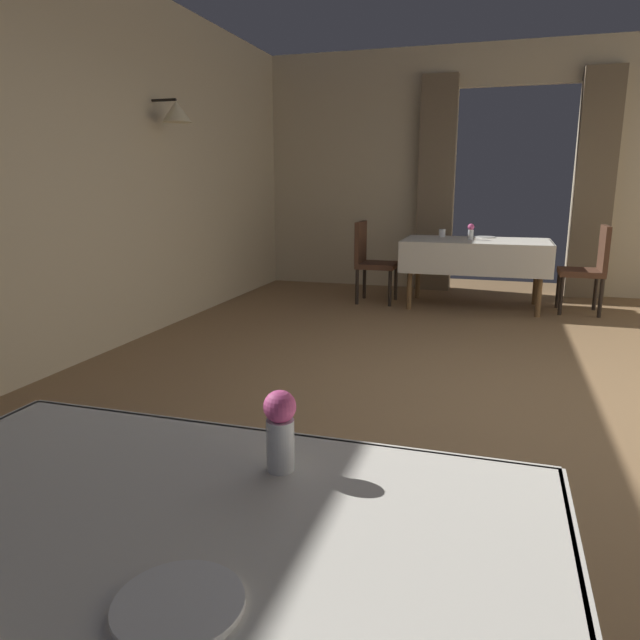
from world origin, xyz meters
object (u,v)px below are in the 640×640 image
Objects in this scene: chair_mid_left at (370,258)px; plate_near_b at (179,605)px; flower_vase_mid at (471,231)px; flower_vase_near at (280,428)px; dining_table_mid at (476,249)px; chair_mid_right at (590,265)px; plate_mid_b at (485,237)px; glass_mid_c at (442,233)px; dining_table_near at (151,603)px.

chair_mid_left is 4.85× the size of plate_near_b.
chair_mid_left reaches higher than flower_vase_mid.
flower_vase_near is 5.60m from flower_vase_mid.
dining_table_mid is 6.06m from plate_near_b.
chair_mid_left is 5.20× the size of flower_vase_near.
chair_mid_right reaches higher than plate_mid_b.
plate_mid_b is at bearing 75.16° from dining_table_mid.
flower_vase_near is 5.93m from plate_mid_b.
dining_table_mid is at bearing 13.65° from flower_vase_mid.
flower_vase_mid reaches higher than glass_mid_c.
flower_vase_near is 1.02× the size of flower_vase_mid.
dining_table_near is at bearing -108.69° from flower_vase_near.
flower_vase_mid is at bearing -178.91° from chair_mid_right.
chair_mid_left is at bearing 100.27° from flower_vase_near.
flower_vase_near is 5.87m from glass_mid_c.
plate_mid_b is at bearing 65.68° from flower_vase_mid.
chair_mid_right is at bearing 1.81° from chair_mid_left.
dining_table_mid is at bearing 87.31° from dining_table_near.
flower_vase_mid reaches higher than dining_table_near.
dining_table_mid is 0.21m from flower_vase_mid.
plate_near_b and plate_mid_b have the same top height.
plate_near_b is at bearing -91.49° from dining_table_mid.
chair_mid_left is (-0.89, 5.88, -0.13)m from dining_table_near.
chair_mid_right is 2.35m from chair_mid_left.
dining_table_near is 0.40m from flower_vase_near.
dining_table_near is 7.96× the size of flower_vase_mid.
flower_vase_mid is (0.09, 6.04, 0.09)m from plate_near_b.
chair_mid_right reaches higher than dining_table_near.
flower_vase_mid is (-0.06, -0.02, 0.20)m from dining_table_mid.
chair_mid_right is at bearing 76.30° from dining_table_near.
dining_table_near is 1.50× the size of chair_mid_left.
chair_mid_right is at bearing 1.09° from flower_vase_mid.
plate_near_b is (-1.33, -6.06, 0.24)m from chair_mid_right.
dining_table_mid is at bearing 88.51° from plate_near_b.
chair_mid_left is at bearing 98.62° from dining_table_near.
glass_mid_c is (-0.48, -0.06, 0.04)m from plate_mid_b.
dining_table_near and dining_table_mid have the same top height.
chair_mid_left reaches higher than dining_table_mid.
glass_mid_c is at bearing 21.98° from chair_mid_left.
chair_mid_left reaches higher than glass_mid_c.
flower_vase_near reaches higher than flower_vase_mid.
dining_table_near is 6.09× the size of plate_mid_b.
chair_mid_right reaches higher than glass_mid_c.
glass_mid_c is at bearing 92.26° from flower_vase_near.
chair_mid_right reaches higher than plate_near_b.
chair_mid_right is (1.17, 0.01, -0.13)m from dining_table_mid.
chair_mid_right is 5.79m from flower_vase_near.
chair_mid_left is 1.16m from flower_vase_mid.
flower_vase_near is (-0.17, -5.61, 0.20)m from dining_table_mid.
plate_near_b is at bearing -80.38° from chair_mid_left.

